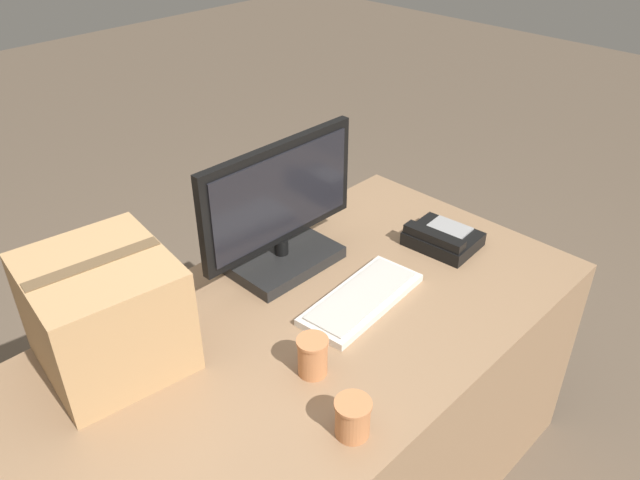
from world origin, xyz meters
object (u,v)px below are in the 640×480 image
object	(u,v)px
paper_cup_right	(313,356)
keyboard	(362,299)
paper_cup_left	(353,418)
cardboard_box	(105,313)
desk_phone	(442,238)
monitor	(280,217)

from	to	relation	value
paper_cup_right	keyboard	bearing A→B (deg)	18.03
paper_cup_left	cardboard_box	world-z (taller)	cardboard_box
paper_cup_right	cardboard_box	world-z (taller)	cardboard_box
paper_cup_left	cardboard_box	xyz separation A→B (m)	(-0.24, 0.60, 0.10)
paper_cup_left	cardboard_box	distance (m)	0.65
desk_phone	cardboard_box	xyz separation A→B (m)	(-1.02, 0.30, 0.12)
monitor	cardboard_box	distance (m)	0.59
paper_cup_right	monitor	bearing A→B (deg)	56.29
paper_cup_left	desk_phone	bearing A→B (deg)	21.34
desk_phone	paper_cup_left	size ratio (longest dim) A/B	2.40
paper_cup_right	paper_cup_left	bearing A→B (deg)	-110.22
keyboard	desk_phone	size ratio (longest dim) A/B	1.81
desk_phone	paper_cup_left	bearing A→B (deg)	-162.83
monitor	paper_cup_right	bearing A→B (deg)	-123.71
desk_phone	monitor	bearing A→B (deg)	141.33
keyboard	cardboard_box	distance (m)	0.70
paper_cup_left	paper_cup_right	size ratio (longest dim) A/B	0.91
monitor	paper_cup_right	distance (m)	0.50
monitor	cardboard_box	bearing A→B (deg)	-179.72
keyboard	paper_cup_left	world-z (taller)	paper_cup_left
paper_cup_left	paper_cup_right	distance (m)	0.21
paper_cup_right	cardboard_box	xyz separation A→B (m)	(-0.32, 0.40, 0.09)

